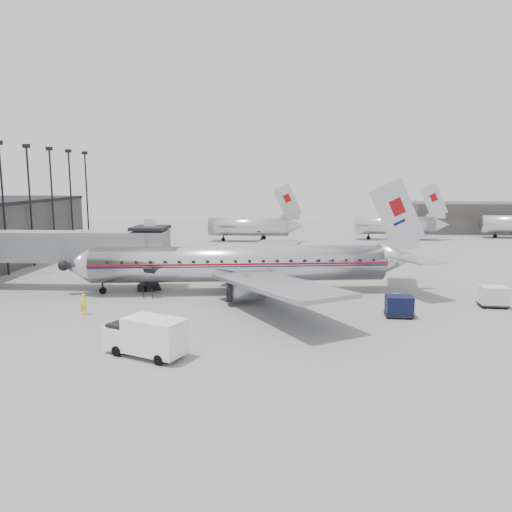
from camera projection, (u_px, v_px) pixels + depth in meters
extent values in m
plane|color=slate|center=(236.00, 299.00, 46.27)|extent=(160.00, 160.00, 0.00)
cube|color=#343230|center=(483.00, 217.00, 102.26)|extent=(30.00, 12.00, 6.00)
cube|color=gold|center=(271.00, 286.00, 52.01)|extent=(60.00, 0.15, 0.01)
cube|color=slate|center=(23.00, 246.00, 50.46)|extent=(12.00, 2.80, 3.00)
cube|color=slate|center=(110.00, 247.00, 49.92)|extent=(8.00, 3.00, 3.10)
cube|color=slate|center=(151.00, 247.00, 50.08)|extent=(3.20, 3.60, 3.20)
cube|color=black|center=(150.00, 228.00, 49.78)|extent=(3.40, 3.80, 0.30)
cube|color=white|center=(150.00, 223.00, 49.70)|extent=(1.20, 0.15, 0.80)
cylinder|color=black|center=(148.00, 276.00, 50.16)|extent=(0.56, 0.56, 2.80)
cube|color=black|center=(148.00, 286.00, 50.32)|extent=(1.60, 2.20, 0.70)
cylinder|color=black|center=(145.00, 289.00, 49.35)|extent=(0.30, 0.60, 0.60)
cylinder|color=black|center=(151.00, 284.00, 51.32)|extent=(0.30, 0.60, 0.60)
cube|color=black|center=(152.00, 280.00, 47.81)|extent=(0.90, 3.20, 2.90)
cylinder|color=black|center=(4.00, 210.00, 56.60)|extent=(0.24, 0.24, 15.00)
cylinder|color=black|center=(31.00, 207.00, 62.51)|extent=(0.24, 0.24, 15.00)
cube|color=black|center=(26.00, 146.00, 61.34)|extent=(0.90, 0.25, 0.50)
cylinder|color=black|center=(53.00, 204.00, 68.43)|extent=(0.24, 0.24, 15.00)
cube|color=black|center=(49.00, 149.00, 67.25)|extent=(0.90, 0.25, 0.50)
cylinder|color=black|center=(71.00, 202.00, 74.34)|extent=(0.24, 0.24, 15.00)
cube|color=black|center=(68.00, 151.00, 73.17)|extent=(0.90, 0.25, 0.50)
cylinder|color=black|center=(87.00, 200.00, 80.26)|extent=(0.24, 0.24, 15.00)
cube|color=black|center=(85.00, 153.00, 79.08)|extent=(0.90, 0.25, 0.50)
cylinder|color=silver|center=(249.00, 227.00, 87.39)|extent=(14.00, 3.20, 3.20)
cube|color=silver|center=(288.00, 202.00, 86.29)|extent=(5.17, 0.26, 6.52)
cylinder|color=black|center=(223.00, 238.00, 87.99)|extent=(0.24, 0.24, 1.00)
cylinder|color=silver|center=(394.00, 225.00, 89.77)|extent=(14.00, 3.20, 3.20)
cube|color=silver|center=(434.00, 201.00, 88.68)|extent=(5.17, 0.26, 6.52)
cylinder|color=black|center=(368.00, 237.00, 90.37)|extent=(0.24, 0.24, 1.00)
cylinder|color=black|center=(495.00, 235.00, 92.88)|extent=(0.24, 0.24, 1.00)
cylinder|color=silver|center=(239.00, 264.00, 48.78)|extent=(28.60, 6.96, 3.50)
cone|color=silver|center=(77.00, 265.00, 47.82)|extent=(3.25, 3.82, 3.50)
cone|color=silver|center=(398.00, 258.00, 49.71)|extent=(4.17, 3.77, 3.33)
cube|color=maroon|center=(239.00, 261.00, 48.75)|extent=(28.61, 7.01, 0.17)
cube|color=#090B56|center=(239.00, 263.00, 48.78)|extent=(28.61, 7.01, 0.09)
cube|color=silver|center=(397.00, 215.00, 49.01)|extent=(5.80, 1.00, 7.27)
cube|color=gray|center=(262.00, 253.00, 57.40)|extent=(9.39, 16.00, 1.12)
cube|color=gray|center=(277.00, 285.00, 40.61)|extent=(12.27, 15.65, 1.12)
cylinder|color=gray|center=(242.00, 269.00, 53.89)|extent=(3.44, 2.37, 1.99)
cylinder|color=gray|center=(246.00, 289.00, 44.19)|extent=(3.44, 2.37, 1.99)
cylinder|color=black|center=(103.00, 288.00, 48.32)|extent=(0.19, 0.19, 1.23)
cylinder|color=black|center=(257.00, 280.00, 51.67)|extent=(0.25, 0.25, 1.32)
cylinder|color=black|center=(257.00, 282.00, 51.71)|extent=(0.98, 0.44, 0.95)
cylinder|color=black|center=(260.00, 291.00, 46.82)|extent=(0.25, 0.25, 1.32)
cylinder|color=black|center=(260.00, 293.00, 46.86)|extent=(0.98, 0.44, 0.95)
cube|color=white|center=(155.00, 336.00, 31.16)|extent=(4.31, 3.46, 2.21)
cube|color=white|center=(123.00, 336.00, 32.42)|extent=(2.35, 2.51, 1.47)
cube|color=black|center=(123.00, 327.00, 32.32)|extent=(1.88, 2.14, 0.63)
cylinder|color=black|center=(117.00, 351.00, 31.56)|extent=(0.72, 0.51, 0.67)
cylinder|color=black|center=(137.00, 342.00, 33.21)|extent=(0.72, 0.51, 0.67)
cylinder|color=black|center=(159.00, 360.00, 30.02)|extent=(0.72, 0.51, 0.67)
cylinder|color=black|center=(178.00, 350.00, 31.68)|extent=(0.72, 0.51, 0.67)
cube|color=black|center=(399.00, 305.00, 40.29)|extent=(2.18, 1.68, 1.48)
cube|color=black|center=(399.00, 314.00, 40.41)|extent=(2.29, 1.79, 0.13)
cylinder|color=black|center=(389.00, 317.00, 39.89)|extent=(0.32, 0.14, 0.32)
cylinder|color=black|center=(411.00, 318.00, 39.71)|extent=(0.32, 0.14, 0.32)
cylinder|color=black|center=(387.00, 313.00, 41.13)|extent=(0.32, 0.14, 0.32)
cylinder|color=black|center=(408.00, 313.00, 40.96)|extent=(0.32, 0.14, 0.32)
cube|color=silver|center=(493.00, 295.00, 43.41)|extent=(2.30, 1.78, 1.54)
cube|color=black|center=(493.00, 304.00, 43.54)|extent=(2.41, 1.90, 0.13)
cylinder|color=black|center=(485.00, 307.00, 43.01)|extent=(0.34, 0.15, 0.33)
cylinder|color=black|center=(506.00, 307.00, 42.80)|extent=(0.34, 0.15, 0.33)
cylinder|color=black|center=(480.00, 303.00, 44.30)|extent=(0.34, 0.15, 0.33)
cylinder|color=black|center=(500.00, 303.00, 44.09)|extent=(0.34, 0.15, 0.33)
imported|color=#F1F51C|center=(84.00, 304.00, 40.99)|extent=(0.64, 0.42, 1.74)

